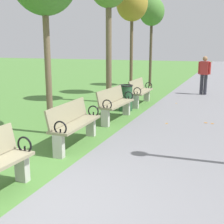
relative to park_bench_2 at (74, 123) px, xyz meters
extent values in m
plane|color=#4C7F38|center=(0.50, -2.39, -0.49)|extent=(80.00, 80.00, 0.00)
cube|color=slate|center=(1.96, 15.61, -0.48)|extent=(2.92, 44.00, 0.02)
cube|color=#B7B5AD|center=(0.08, -1.80, -0.26)|extent=(0.20, 0.13, 0.45)
torus|color=black|center=(0.14, -1.78, 0.10)|extent=(0.27, 0.04, 0.27)
cylinder|color=black|center=(0.14, -1.78, 0.02)|extent=(0.03, 0.03, 0.12)
cube|color=gray|center=(0.05, 0.00, -0.01)|extent=(0.49, 1.61, 0.05)
cube|color=gray|center=(-0.14, 0.00, 0.21)|extent=(0.18, 1.60, 0.40)
cube|color=#B7B5AD|center=(0.08, -0.74, -0.26)|extent=(0.20, 0.13, 0.45)
cube|color=#B7B5AD|center=(0.03, 0.74, -0.26)|extent=(0.20, 0.13, 0.45)
torus|color=black|center=(0.14, -0.76, 0.10)|extent=(0.27, 0.04, 0.27)
cylinder|color=black|center=(0.14, -0.76, 0.02)|extent=(0.03, 0.03, 0.12)
torus|color=black|center=(0.09, 0.76, 0.10)|extent=(0.27, 0.04, 0.27)
cylinder|color=black|center=(0.09, 0.76, 0.02)|extent=(0.03, 0.03, 0.12)
cube|color=gray|center=(0.05, 2.36, -0.01)|extent=(0.51, 1.62, 0.05)
cube|color=gray|center=(-0.14, 2.37, 0.21)|extent=(0.19, 1.60, 0.40)
cube|color=#B7B5AD|center=(0.02, 1.62, -0.26)|extent=(0.21, 0.13, 0.45)
cube|color=#B7B5AD|center=(0.09, 3.10, -0.26)|extent=(0.21, 0.13, 0.45)
torus|color=black|center=(0.08, 1.60, 0.10)|extent=(0.27, 0.04, 0.27)
cylinder|color=black|center=(0.08, 1.60, 0.02)|extent=(0.03, 0.03, 0.12)
torus|color=black|center=(0.15, 3.12, 0.10)|extent=(0.27, 0.04, 0.27)
cylinder|color=black|center=(0.15, 3.12, 0.02)|extent=(0.03, 0.03, 0.12)
cube|color=gray|center=(0.05, 4.85, -0.01)|extent=(0.46, 1.61, 0.05)
cube|color=gray|center=(-0.14, 4.84, 0.21)|extent=(0.14, 1.60, 0.40)
cube|color=#B7B5AD|center=(0.06, 4.11, -0.26)|extent=(0.20, 0.12, 0.45)
cube|color=#B7B5AD|center=(0.04, 5.59, -0.26)|extent=(0.20, 0.12, 0.45)
torus|color=black|center=(0.12, 4.09, 0.10)|extent=(0.27, 0.03, 0.27)
cylinder|color=black|center=(0.12, 4.09, 0.02)|extent=(0.03, 0.03, 0.12)
torus|color=black|center=(0.10, 5.61, 0.10)|extent=(0.27, 0.03, 0.27)
cylinder|color=black|center=(0.10, 5.61, 0.02)|extent=(0.03, 0.03, 0.12)
cylinder|color=brown|center=(-0.96, 0.57, 1.02)|extent=(0.14, 0.14, 3.01)
cylinder|color=brown|center=(-1.22, 4.87, 1.32)|extent=(0.21, 0.21, 3.62)
cylinder|color=brown|center=(-1.02, 6.88, 1.17)|extent=(0.13, 0.13, 3.30)
ellipsoid|color=olive|center=(-1.02, 6.88, 3.27)|extent=(1.29, 1.29, 1.42)
cylinder|color=#4C3D2D|center=(-0.95, 9.83, 1.16)|extent=(0.14, 0.14, 3.29)
ellipsoid|color=#477A33|center=(-0.95, 9.83, 3.24)|extent=(1.25, 1.25, 1.38)
cylinder|color=#2D2D38|center=(1.98, 7.90, -0.04)|extent=(0.14, 0.14, 0.85)
cylinder|color=#2D2D38|center=(1.82, 7.92, -0.04)|extent=(0.14, 0.14, 0.85)
cube|color=#B22D2D|center=(1.90, 7.91, 0.66)|extent=(0.37, 0.27, 0.56)
sphere|color=#9E7051|center=(1.90, 7.91, 1.05)|extent=(0.20, 0.20, 0.20)
cylinder|color=#B22D2D|center=(2.12, 7.87, 0.66)|extent=(0.09, 0.09, 0.52)
cylinder|color=#B22D2D|center=(1.69, 7.95, 0.66)|extent=(0.09, 0.09, 0.52)
cylinder|color=#234C2D|center=(-0.15, 3.68, -0.09)|extent=(0.44, 0.44, 0.80)
torus|color=black|center=(-0.15, 3.68, 0.33)|extent=(0.48, 0.48, 0.04)
cylinder|color=#AD6B23|center=(2.43, 2.91, -0.46)|extent=(0.12, 0.12, 0.00)
cylinder|color=#AD6B23|center=(2.60, 2.88, -0.46)|extent=(0.10, 0.10, 0.00)
cylinder|color=#BC842D|center=(1.20, 5.44, -0.46)|extent=(0.09, 0.09, 0.00)
cylinder|color=#BC842D|center=(0.11, 3.15, -0.48)|extent=(0.08, 0.08, 0.00)
cylinder|color=#BC842D|center=(1.46, 2.44, -0.46)|extent=(0.09, 0.09, 0.00)
camera|label=1|loc=(2.96, -5.26, 1.57)|focal=47.57mm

